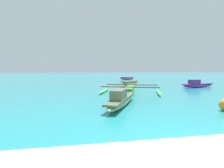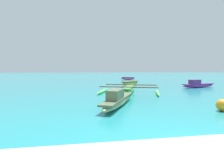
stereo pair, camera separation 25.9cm
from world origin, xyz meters
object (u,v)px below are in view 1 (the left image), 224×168
Objects in this scene: moored_boat_3 at (130,83)px; moored_boat_1 at (127,78)px; moored_boat_4 at (121,100)px; moored_boat_2 at (197,85)px; moored_boat_0 at (130,90)px.

moored_boat_1 is at bearing 34.50° from moored_boat_3.
moored_boat_1 is 0.60× the size of moored_boat_4.
moored_boat_3 is (-5.47, 3.39, -0.02)m from moored_boat_2.
moored_boat_2 is 6.43m from moored_boat_3.
moored_boat_3 is at bearing 5.03° from moored_boat_0.
moored_boat_4 is at bearing -155.82° from moored_boat_2.
moored_boat_0 is 4.40m from moored_boat_4.
moored_boat_0 is 7.78m from moored_boat_2.
moored_boat_1 is 14.02m from moored_boat_2.
moored_boat_2 is at bearing -73.90° from moored_boat_3.
moored_boat_2 reaches higher than moored_boat_0.
moored_boat_0 is at bearing -83.49° from moored_boat_1.
moored_boat_4 is at bearing -150.41° from moored_boat_3.
moored_boat_4 is (-8.87, -6.92, 0.02)m from moored_boat_2.
moored_boat_0 is 1.28× the size of moored_boat_2.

